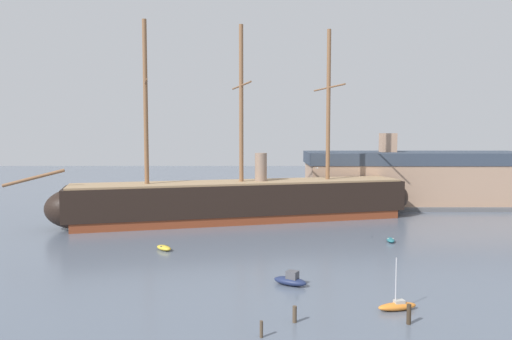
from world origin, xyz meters
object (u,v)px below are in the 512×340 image
Objects in this scene: tall_ship at (243,200)px; mooring_piling_right_pair at (263,329)px; dinghy_alongside_stern at (392,240)px; motorboat_near_centre at (292,280)px; dinghy_alongside_bow at (166,248)px; sailboat_foreground_right at (399,306)px; motorboat_distant_centre at (286,210)px; seagull_in_flight at (319,168)px; mooring_piling_left_pair at (411,314)px; dockside_warehouse_right at (417,179)px; mooring_piling_nearest at (296,314)px.

tall_ship is 51.03m from mooring_piling_right_pair.
motorboat_near_centre is at bearing -128.26° from dinghy_alongside_stern.
motorboat_near_centre reaches higher than dinghy_alongside_bow.
sailboat_foreground_right is 3.62× the size of mooring_piling_right_pair.
motorboat_distant_centre is at bearing 85.02° from mooring_piling_right_pair.
dinghy_alongside_stern is 16.69m from seagull_in_flight.
mooring_piling_left_pair is 0.03× the size of dockside_warehouse_right.
tall_ship is 25.68m from seagull_in_flight.
tall_ship is 28.41m from dinghy_alongside_stern.
mooring_piling_left_pair is at bearing -89.48° from sailboat_foreground_right.
tall_ship is at bearing 116.34° from seagull_in_flight.
mooring_piling_left_pair is 28.51m from seagull_in_flight.
dinghy_alongside_stern is at bearing 23.20° from seagull_in_flight.
sailboat_foreground_right is 1.03× the size of motorboat_distant_centre.
motorboat_distant_centre is 3.52× the size of mooring_piling_right_pair.
mooring_piling_right_pair is 1.25× the size of seagull_in_flight.
motorboat_near_centre is (-9.21, 7.33, 0.14)m from sailboat_foreground_right.
sailboat_foreground_right is 0.09× the size of dockside_warehouse_right.
seagull_in_flight is at bearing 74.79° from mooring_piling_right_pair.
seagull_in_flight is (4.97, 25.75, 10.58)m from mooring_piling_nearest.
mooring_piling_nearest is at bearing -163.25° from sailboat_foreground_right.
seagull_in_flight is (-26.61, -41.14, 5.45)m from dockside_warehouse_right.
mooring_piling_left_pair is at bearing -82.70° from motorboat_distant_centre.
sailboat_foreground_right is 25.74m from seagull_in_flight.
motorboat_near_centre is 19.45m from seagull_in_flight.
sailboat_foreground_right reaches higher than dinghy_alongside_bow.
dockside_warehouse_right is (37.51, 19.13, 2.03)m from tall_ship.
mooring_piling_left_pair is at bearing -102.55° from dinghy_alongside_stern.
dockside_warehouse_right is at bearing 67.39° from dinghy_alongside_stern.
dockside_warehouse_right is at bearing 19.62° from motorboat_distant_centre.
tall_ship is at bearing -133.48° from motorboat_distant_centre.
mooring_piling_nearest is (-16.52, -30.70, 0.41)m from dinghy_alongside_stern.
dockside_warehouse_right is at bearing 63.78° from mooring_piling_right_pair.
motorboat_distant_centre is at bearing 59.42° from dinghy_alongside_bow.
mooring_piling_right_pair is (-5.18, -59.53, -0.02)m from motorboat_distant_centre.
mooring_piling_left_pair reaches higher than mooring_piling_nearest.
mooring_piling_left_pair reaches higher than dinghy_alongside_bow.
dockside_warehouse_right reaches higher than motorboat_near_centre.
tall_ship is at bearing 65.74° from dinghy_alongside_bow.
dinghy_alongside_bow is at bearing -139.01° from dockside_warehouse_right.
mooring_piling_left_pair reaches higher than mooring_piling_right_pair.
tall_ship is 50.06× the size of mooring_piling_nearest.
mooring_piling_nearest reaches higher than dinghy_alongside_stern.
tall_ship is 24.53m from dinghy_alongside_bow.
mooring_piling_nearest is 0.03× the size of dockside_warehouse_right.
dockside_warehouse_right reaches higher than dinghy_alongside_stern.
mooring_piling_right_pair is at bearing -119.85° from dinghy_alongside_stern.
mooring_piling_nearest is 4.20m from mooring_piling_right_pair.
mooring_piling_left_pair is at bearing -48.91° from motorboat_near_centre.
mooring_piling_left_pair is at bearing -72.13° from tall_ship.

